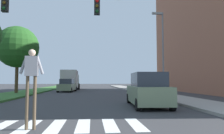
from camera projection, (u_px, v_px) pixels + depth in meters
ground_plane at (87, 91)px, 30.24m from camera, size 140.00×140.00×0.00m
crosswalk at (70, 126)px, 6.91m from camera, size 4.95×2.20×0.01m
median_strip at (31, 91)px, 27.56m from camera, size 4.04×64.00×0.15m
tree_far at (18, 47)px, 23.55m from camera, size 4.73×4.73×7.57m
sidewalk_right at (141, 91)px, 28.98m from camera, size 3.00×64.00×0.15m
traffic_light_gantry at (3, 20)px, 9.57m from camera, size 7.89×0.30×6.00m
street_lamp_right at (162, 46)px, 18.40m from camera, size 1.02×0.24×7.50m
pedestrian_performer at (32, 76)px, 6.44m from camera, size 0.75×0.28×2.49m
suv_crossing at (148, 91)px, 12.08m from camera, size 2.19×4.70×1.97m
sedan_midblock at (67, 86)px, 28.15m from camera, size 2.27×4.62×1.76m
sedan_distant at (75, 85)px, 37.83m from camera, size 2.19×4.71×1.64m
truck_box_delivery at (70, 80)px, 32.56m from camera, size 2.40×6.20×3.10m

